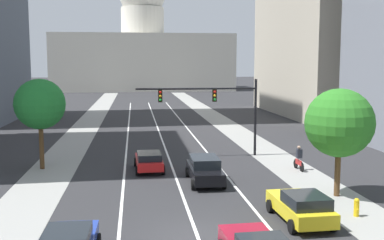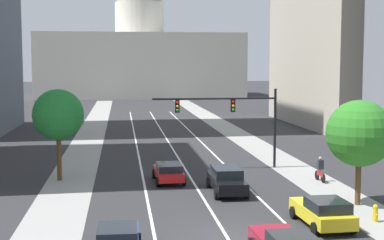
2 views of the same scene
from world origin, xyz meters
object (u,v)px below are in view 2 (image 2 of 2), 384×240
at_px(traffic_signal_mast, 235,112).
at_px(car_yellow, 323,212).
at_px(car_black, 227,180).
at_px(street_tree_mid_right, 359,133).
at_px(capitol_building, 140,57).
at_px(cyclist, 320,169).
at_px(fire_hydrant, 375,213).
at_px(street_tree_mid_left, 58,115).
at_px(car_red, 169,172).

bearing_deg(traffic_signal_mast, car_yellow, -85.61).
relative_size(car_black, street_tree_mid_right, 0.79).
height_order(capitol_building, cyclist, capitol_building).
bearing_deg(traffic_signal_mast, car_black, -104.58).
bearing_deg(fire_hydrant, traffic_signal_mast, 105.15).
bearing_deg(car_black, street_tree_mid_left, 64.83).
xyz_separation_m(car_red, car_black, (3.35, -3.67, 0.12)).
height_order(car_red, car_black, car_black).
distance_m(car_black, traffic_signal_mast, 9.13).
relative_size(traffic_signal_mast, street_tree_mid_left, 1.52).
bearing_deg(car_yellow, fire_hydrant, -82.13).
height_order(car_black, fire_hydrant, car_black).
height_order(traffic_signal_mast, fire_hydrant, traffic_signal_mast).
relative_size(fire_hydrant, street_tree_mid_left, 0.14).
relative_size(car_red, car_black, 0.88).
relative_size(car_black, cyclist, 2.78).
relative_size(capitol_building, traffic_signal_mast, 5.06).
xyz_separation_m(traffic_signal_mast, cyclist, (4.89, -5.58, -3.50)).
bearing_deg(fire_hydrant, cyclist, 86.12).
height_order(car_black, street_tree_mid_left, street_tree_mid_left).
relative_size(capitol_building, street_tree_mid_right, 8.06).
height_order(street_tree_mid_left, street_tree_mid_right, street_tree_mid_left).
bearing_deg(car_yellow, car_black, 21.07).
distance_m(car_yellow, fire_hydrant, 3.04).
distance_m(capitol_building, car_yellow, 116.93).
distance_m(capitol_building, traffic_signal_mast, 100.62).
bearing_deg(car_black, traffic_signal_mast, -14.10).
bearing_deg(capitol_building, car_yellow, -87.53).
distance_m(car_black, cyclist, 7.47).
xyz_separation_m(car_black, fire_hydrant, (6.33, -7.39, -0.37)).
bearing_deg(street_tree_mid_right, car_yellow, -131.41).
bearing_deg(street_tree_mid_left, car_yellow, -42.76).
bearing_deg(car_red, fire_hydrant, -140.74).
xyz_separation_m(capitol_building, car_red, (-1.67, -104.89, -9.14)).
height_order(fire_hydrant, street_tree_mid_left, street_tree_mid_left).
height_order(traffic_signal_mast, cyclist, traffic_signal_mast).
distance_m(fire_hydrant, cyclist, 10.00).
height_order(car_yellow, car_black, car_black).
xyz_separation_m(car_red, cyclist, (10.35, -1.09, 0.13)).
relative_size(capitol_building, fire_hydrant, 53.46).
bearing_deg(car_red, car_black, -139.58).
height_order(car_red, street_tree_mid_left, street_tree_mid_left).
bearing_deg(car_red, car_yellow, -151.85).
distance_m(car_black, street_tree_mid_left, 12.54).
relative_size(capitol_building, car_yellow, 10.77).
height_order(car_yellow, cyclist, cyclist).
relative_size(capitol_building, street_tree_mid_left, 7.67).
bearing_deg(fire_hydrant, capitol_building, 93.95).
bearing_deg(cyclist, street_tree_mid_right, 175.36).
xyz_separation_m(capitol_building, traffic_signal_mast, (3.80, -100.40, -5.51)).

